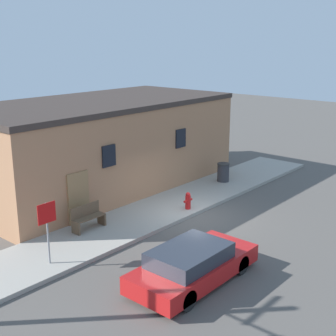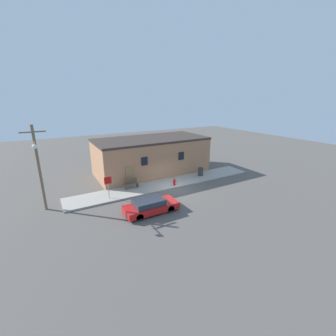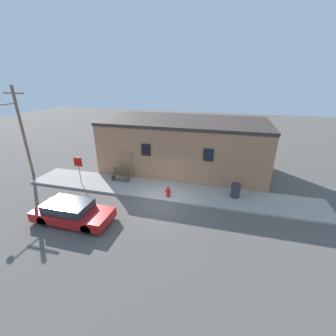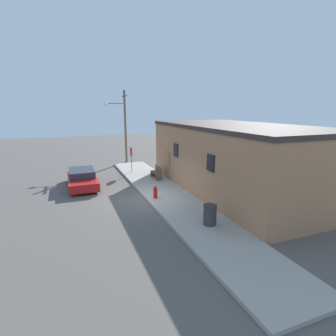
% 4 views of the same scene
% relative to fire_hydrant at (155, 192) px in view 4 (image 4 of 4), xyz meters
% --- Properties ---
extents(ground_plane, '(80.00, 80.00, 0.00)m').
position_rel_fire_hydrant_xyz_m(ground_plane, '(-0.35, -0.52, -0.52)').
color(ground_plane, '#56514C').
extents(sidewalk, '(20.90, 2.86, 0.15)m').
position_rel_fire_hydrant_xyz_m(sidewalk, '(-0.35, 0.90, -0.44)').
color(sidewalk, '#9E998E').
rests_on(sidewalk, ground).
extents(brick_building, '(13.33, 6.43, 4.34)m').
position_rel_fire_hydrant_xyz_m(brick_building, '(-0.02, 5.48, 1.66)').
color(brick_building, '#A87551').
rests_on(brick_building, ground).
extents(fire_hydrant, '(0.49, 0.23, 0.74)m').
position_rel_fire_hydrant_xyz_m(fire_hydrant, '(0.00, 0.00, 0.00)').
color(fire_hydrant, red).
rests_on(fire_hydrant, sidewalk).
extents(stop_sign, '(0.66, 0.06, 2.06)m').
position_rel_fire_hydrant_xyz_m(stop_sign, '(-6.85, 0.25, 1.07)').
color(stop_sign, gray).
rests_on(stop_sign, sidewalk).
extents(bench, '(1.34, 0.44, 0.94)m').
position_rel_fire_hydrant_xyz_m(bench, '(-4.19, 1.53, 0.08)').
color(bench, brown).
rests_on(bench, sidewalk).
extents(trash_bin, '(0.63, 0.63, 0.93)m').
position_rel_fire_hydrant_xyz_m(trash_bin, '(4.32, 1.15, 0.10)').
color(trash_bin, '#333338').
rests_on(trash_bin, sidewalk).
extents(utility_pole, '(1.80, 2.06, 7.06)m').
position_rel_fire_hydrant_xyz_m(utility_pole, '(-11.99, 0.79, 3.40)').
color(utility_pole, brown).
rests_on(utility_pole, ground).
extents(parked_car, '(4.40, 1.86, 1.19)m').
position_rel_fire_hydrant_xyz_m(parked_car, '(-4.58, -3.81, 0.06)').
color(parked_car, black).
rests_on(parked_car, ground).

